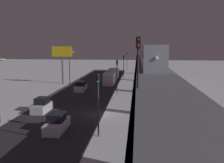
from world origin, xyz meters
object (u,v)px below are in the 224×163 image
object	(u,v)px
traffic_light_mid	(117,72)
commercial_billboard	(62,55)
box_truck	(110,78)
delivery_van	(114,73)
rail_signal	(138,53)
traffic_light_distant	(127,59)
sedan_white_2	(81,87)
traffic_light_far	(124,63)
traffic_light_near	(98,96)
sedan_white	(42,106)
sedan_white_3	(57,124)
subway_train	(147,52)

from	to	relation	value
traffic_light_mid	commercial_billboard	size ratio (longest dim) A/B	0.72
box_truck	delivery_van	xyz separation A→B (m)	(0.00, -10.17, 0.00)
rail_signal	traffic_light_distant	bearing A→B (deg)	-86.86
sedan_white_2	box_truck	xyz separation A→B (m)	(-4.80, -9.44, 0.55)
sedan_white_2	traffic_light_far	size ratio (longest dim) A/B	0.72
sedan_white_2	commercial_billboard	bearing A→B (deg)	-52.51
traffic_light_near	box_truck	bearing A→B (deg)	-85.35
rail_signal	sedan_white_2	xyz separation A→B (m)	(11.35, -28.02, -7.73)
sedan_white	sedan_white_3	size ratio (longest dim) A/B	0.97
sedan_white_3	traffic_light_far	bearing A→B (deg)	83.73
subway_train	box_truck	bearing A→B (deg)	-0.30
traffic_light_near	commercial_billboard	distance (m)	34.99
delivery_van	traffic_light_far	world-z (taller)	traffic_light_far
rail_signal	box_truck	distance (m)	38.70
subway_train	traffic_light_mid	size ratio (longest dim) A/B	8.67
sedan_white_2	traffic_light_near	bearing A→B (deg)	107.51
rail_signal	traffic_light_far	world-z (taller)	rail_signal
box_truck	traffic_light_near	bearing A→B (deg)	94.65
sedan_white_3	box_truck	xyz separation A→B (m)	(-2.00, -32.11, 0.55)
sedan_white_3	traffic_light_near	size ratio (longest dim) A/B	0.65
rail_signal	delivery_van	size ratio (longest dim) A/B	0.54
box_truck	traffic_light_far	bearing A→B (deg)	-104.19
traffic_light_distant	traffic_light_mid	bearing A→B (deg)	90.00
sedan_white	sedan_white_2	distance (m)	15.57
delivery_van	commercial_billboard	distance (m)	16.82
traffic_light_near	traffic_light_far	distance (m)	43.89
subway_train	traffic_light_mid	world-z (taller)	subway_train
sedan_white	traffic_light_far	xyz separation A→B (m)	(-9.30, -35.58, 3.40)
traffic_light_far	traffic_light_distant	distance (m)	21.95
sedan_white_2	sedan_white_3	distance (m)	22.84
traffic_light_far	traffic_light_distant	bearing A→B (deg)	-90.00
sedan_white_3	traffic_light_distant	bearing A→B (deg)	85.85
traffic_light_mid	traffic_light_distant	size ratio (longest dim) A/B	1.00
traffic_light_distant	commercial_billboard	xyz separation A→B (m)	(13.83, 33.81, 2.63)
sedan_white_2	traffic_light_near	world-z (taller)	traffic_light_near
sedan_white	rail_signal	bearing A→B (deg)	136.32
traffic_light_distant	commercial_billboard	bearing A→B (deg)	67.75
sedan_white	traffic_light_distant	distance (m)	58.38
traffic_light_distant	commercial_billboard	distance (m)	36.63
sedan_white_3	rail_signal	bearing A→B (deg)	-32.04
box_truck	commercial_billboard	bearing A→B (deg)	6.07
traffic_light_near	traffic_light_distant	bearing A→B (deg)	-90.00
rail_signal	traffic_light_mid	size ratio (longest dim) A/B	0.62
delivery_van	traffic_light_near	world-z (taller)	traffic_light_near
sedan_white_2	sedan_white_3	bearing A→B (deg)	97.04
sedan_white_2	traffic_light_far	world-z (taller)	traffic_light_far
traffic_light_far	commercial_billboard	world-z (taller)	commercial_billboard
traffic_light_near	delivery_van	bearing A→B (deg)	-86.44
sedan_white_3	commercial_billboard	xyz separation A→B (m)	(9.13, -30.93, 6.03)
rail_signal	commercial_billboard	bearing A→B (deg)	-64.02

